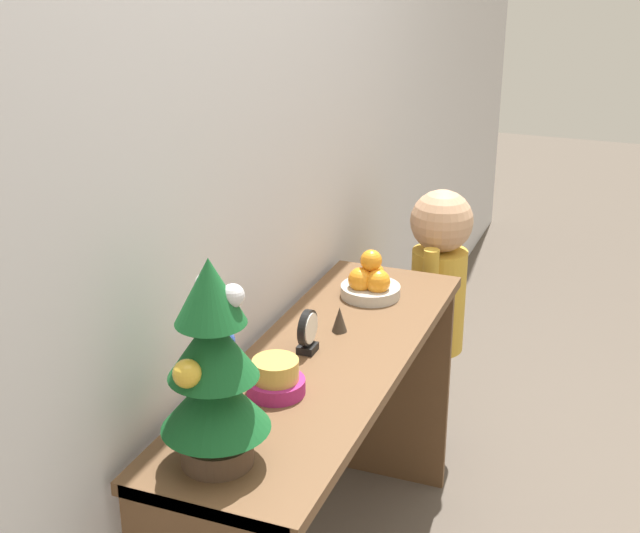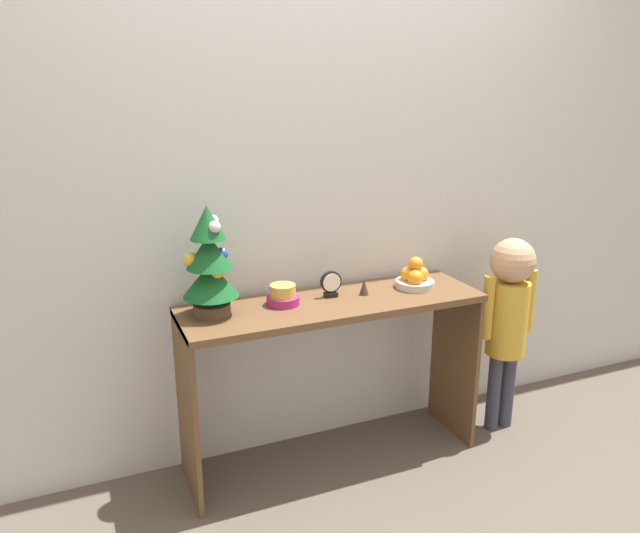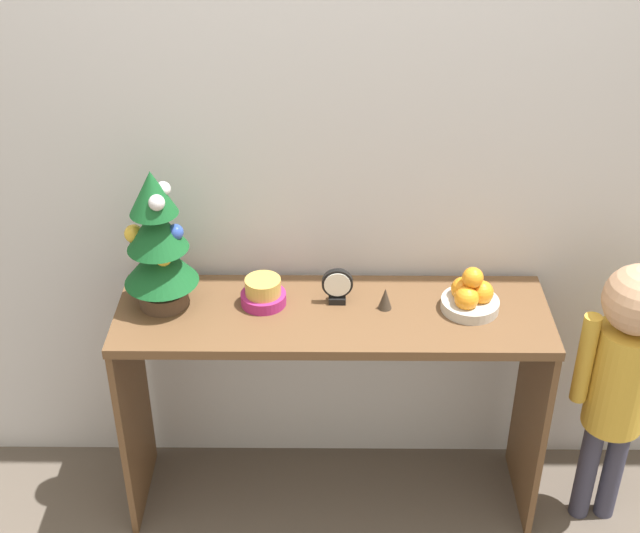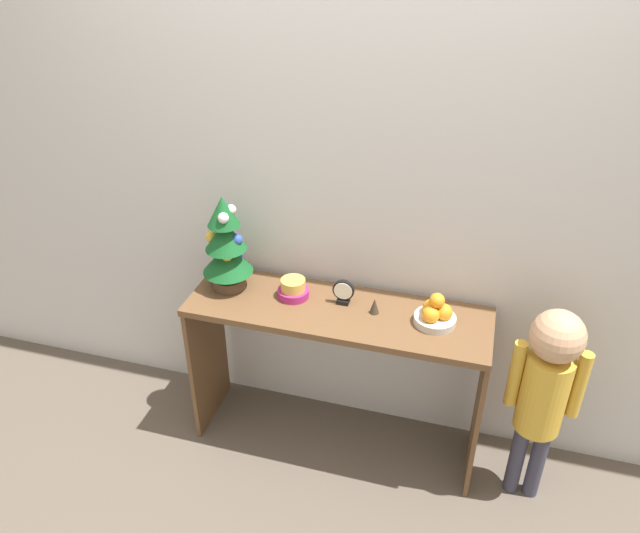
% 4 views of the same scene
% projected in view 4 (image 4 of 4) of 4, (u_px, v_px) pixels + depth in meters
% --- Properties ---
extents(ground_plane, '(12.00, 12.00, 0.00)m').
position_uv_depth(ground_plane, '(324.00, 468.00, 2.87)').
color(ground_plane, brown).
extents(back_wall, '(7.00, 0.05, 2.50)m').
position_uv_depth(back_wall, '(354.00, 180.00, 2.58)').
color(back_wall, silver).
rests_on(back_wall, ground_plane).
extents(console_table, '(1.30, 0.40, 0.76)m').
position_uv_depth(console_table, '(337.00, 340.00, 2.73)').
color(console_table, brown).
rests_on(console_table, ground_plane).
extents(mini_tree, '(0.22, 0.22, 0.44)m').
position_uv_depth(mini_tree, '(226.00, 245.00, 2.68)').
color(mini_tree, '#4C3828').
rests_on(mini_tree, console_table).
extents(fruit_bowl, '(0.17, 0.17, 0.14)m').
position_uv_depth(fruit_bowl, '(435.00, 314.00, 2.53)').
color(fruit_bowl, '#B7B2A8').
rests_on(fruit_bowl, console_table).
extents(singing_bowl, '(0.14, 0.14, 0.09)m').
position_uv_depth(singing_bowl, '(293.00, 289.00, 2.70)').
color(singing_bowl, '#9E2366').
rests_on(singing_bowl, console_table).
extents(desk_clock, '(0.09, 0.04, 0.11)m').
position_uv_depth(desk_clock, '(343.00, 292.00, 2.65)').
color(desk_clock, black).
rests_on(desk_clock, console_table).
extents(figurine, '(0.04, 0.04, 0.07)m').
position_uv_depth(figurine, '(374.00, 306.00, 2.60)').
color(figurine, '#382D23').
rests_on(figurine, console_table).
extents(child_figure, '(0.29, 0.21, 0.96)m').
position_uv_depth(child_figure, '(546.00, 383.00, 2.44)').
color(child_figure, '#38384C').
rests_on(child_figure, ground_plane).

